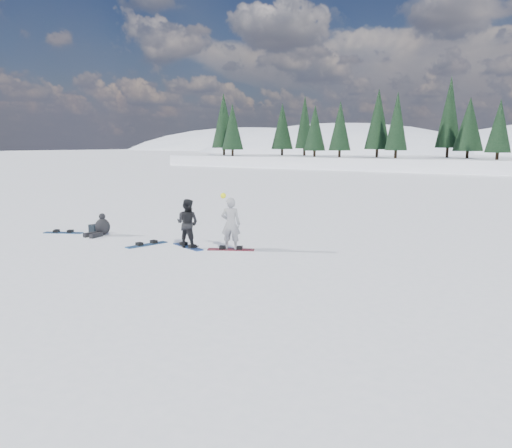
{
  "coord_description": "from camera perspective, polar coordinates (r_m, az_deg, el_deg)",
  "views": [
    {
      "loc": [
        9.77,
        -11.17,
        3.39
      ],
      "look_at": [
        2.06,
        0.67,
        1.1
      ],
      "focal_mm": 35.0,
      "sensor_mm": 36.0,
      "label": 1
    }
  ],
  "objects": [
    {
      "name": "snowboarder_man",
      "position": [
        16.48,
        -7.84,
        0.08
      ],
      "size": [
        0.88,
        0.74,
        1.6
      ],
      "primitive_type": "imported",
      "rotation": [
        0.0,
        0.0,
        3.33
      ],
      "color": "black",
      "rests_on": "ground"
    },
    {
      "name": "snowboard_man",
      "position": [
        16.62,
        -7.78,
        -2.59
      ],
      "size": [
        1.51,
        0.74,
        0.03
      ],
      "primitive_type": "cube",
      "rotation": [
        0.0,
        0.0,
        -0.32
      ],
      "color": "navy",
      "rests_on": "ground"
    },
    {
      "name": "gear_bag",
      "position": [
        20.12,
        -17.95,
        -0.51
      ],
      "size": [
        0.5,
        0.38,
        0.3
      ],
      "primitive_type": "cube",
      "rotation": [
        0.0,
        0.0,
        -0.2
      ],
      "color": "black",
      "rests_on": "ground"
    },
    {
      "name": "snowboarder_woman",
      "position": [
        15.91,
        -2.91,
        0.05
      ],
      "size": [
        0.73,
        0.64,
        1.85
      ],
      "rotation": [
        0.0,
        0.0,
        3.59
      ],
      "color": "gray",
      "rests_on": "ground"
    },
    {
      "name": "snowboard_woman",
      "position": [
        16.06,
        -2.88,
        -2.94
      ],
      "size": [
        1.45,
        0.96,
        0.03
      ],
      "primitive_type": "cube",
      "rotation": [
        0.0,
        0.0,
        0.5
      ],
      "color": "maroon",
      "rests_on": "ground"
    },
    {
      "name": "snowboard_loose_c",
      "position": [
        20.41,
        -21.15,
        -0.94
      ],
      "size": [
        1.46,
        0.93,
        0.03
      ],
      "primitive_type": "cube",
      "rotation": [
        0.0,
        0.0,
        0.47
      ],
      "color": "#194E8A",
      "rests_on": "ground"
    },
    {
      "name": "snowboard_loose_a",
      "position": [
        17.21,
        -12.38,
        -2.32
      ],
      "size": [
        0.59,
        1.53,
        0.03
      ],
      "primitive_type": "cube",
      "rotation": [
        0.0,
        0.0,
        1.36
      ],
      "color": "navy",
      "rests_on": "ground"
    },
    {
      "name": "seated_rider",
      "position": [
        19.4,
        -17.24,
        -0.33
      ],
      "size": [
        0.59,
        0.97,
        0.83
      ],
      "rotation": [
        0.0,
        0.0,
        0.01
      ],
      "color": "black",
      "rests_on": "ground"
    },
    {
      "name": "alpine_backdrop",
      "position": [
        202.24,
        26.88,
        3.29
      ],
      "size": [
        412.5,
        227.0,
        53.2
      ],
      "color": "white",
      "rests_on": "ground"
    },
    {
      "name": "ground",
      "position": [
        15.22,
        -7.91,
        -3.75
      ],
      "size": [
        420.0,
        420.0,
        0.0
      ],
      "primitive_type": "plane",
      "color": "white",
      "rests_on": "ground"
    }
  ]
}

